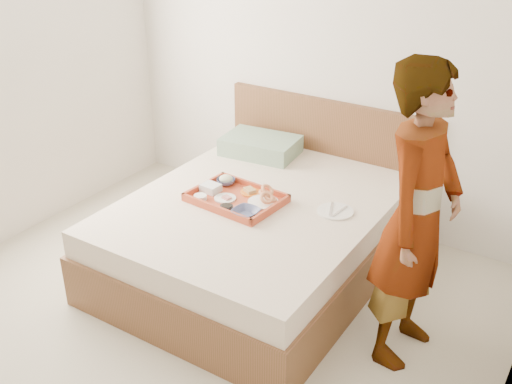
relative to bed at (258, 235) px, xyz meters
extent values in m
cube|color=#BBB39E|center=(-0.04, -1.00, -0.27)|extent=(3.50, 4.00, 0.01)
cube|color=silver|center=(-0.04, 1.00, 1.04)|extent=(3.50, 0.01, 2.60)
cube|color=brown|center=(0.00, 0.00, 0.00)|extent=(1.65, 2.00, 0.53)
cube|color=brown|center=(0.00, 0.97, 0.21)|extent=(1.65, 0.06, 0.95)
cube|color=#90B58D|center=(-0.40, 0.67, 0.33)|extent=(0.60, 0.44, 0.13)
cube|color=#B63E21|center=(-0.12, -0.08, 0.29)|extent=(0.61, 0.47, 0.05)
cylinder|color=white|center=(0.06, -0.04, 0.29)|extent=(0.22, 0.22, 0.01)
imported|color=#151642|center=(0.06, -0.23, 0.30)|extent=(0.18, 0.18, 0.04)
cylinder|color=black|center=(-0.08, -0.24, 0.30)|extent=(0.09, 0.09, 0.03)
cylinder|color=white|center=(-0.18, -0.12, 0.29)|extent=(0.16, 0.16, 0.01)
cylinder|color=orange|center=(-0.08, 0.05, 0.29)|extent=(0.15, 0.15, 0.01)
imported|color=#151642|center=(-0.30, 0.06, 0.30)|extent=(0.14, 0.14, 0.04)
cube|color=silver|center=(-0.32, -0.08, 0.31)|extent=(0.13, 0.11, 0.05)
cylinder|color=white|center=(-0.31, -0.21, 0.30)|extent=(0.09, 0.09, 0.03)
cylinder|color=white|center=(0.50, 0.13, 0.27)|extent=(0.24, 0.24, 0.01)
imported|color=silver|center=(1.12, -0.23, 0.58)|extent=(0.44, 0.64, 1.69)
camera|label=1|loc=(1.89, -2.98, 2.12)|focal=42.54mm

